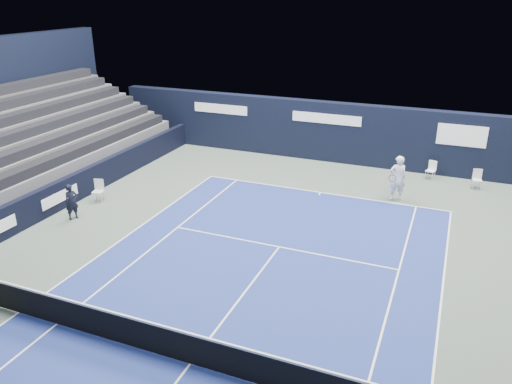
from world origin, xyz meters
TOP-DOWN VIEW (x-y plane):
  - ground at (0.00, 2.00)m, footprint 48.00×48.00m
  - court_surface at (0.00, 0.00)m, footprint 10.97×23.77m
  - folding_chair_back_a at (4.41, 15.65)m, footprint 0.48×0.50m
  - folding_chair_back_b at (6.41, 15.10)m, footprint 0.45×0.43m
  - line_judge_chair at (-8.58, 7.45)m, footprint 0.51×0.50m
  - line_judge at (-8.34, 5.56)m, footprint 0.53×0.62m
  - court_markings at (0.00, 0.00)m, footprint 11.03×23.83m
  - tennis_net at (0.00, 0.00)m, footprint 12.90×0.10m
  - back_sponsor_wall at (0.01, 16.50)m, footprint 26.00×0.63m
  - side_barrier_left at (-9.50, 5.97)m, footprint 0.33×22.00m
  - spectator_stand at (-13.27, 6.98)m, footprint 6.00×18.00m
  - tennis_player at (3.19, 12.33)m, footprint 0.85×0.97m

SIDE VIEW (x-z plane):
  - ground at x=0.00m, z-range 0.00..0.00m
  - court_surface at x=0.00m, z-range 0.00..0.01m
  - court_markings at x=0.00m, z-range 0.01..0.01m
  - tennis_net at x=0.00m, z-range -0.04..1.06m
  - folding_chair_back_b at x=6.41m, z-range 0.06..0.96m
  - line_judge_chair at x=-8.58m, z-range 0.07..1.01m
  - folding_chair_back_a at x=4.41m, z-range 0.15..1.02m
  - side_barrier_left at x=-9.50m, z-range 0.00..1.20m
  - line_judge at x=-8.34m, z-range 0.00..1.43m
  - tennis_player at x=3.19m, z-range 0.00..1.99m
  - back_sponsor_wall at x=0.01m, z-range 0.00..3.10m
  - spectator_stand at x=-13.27m, z-range -1.25..5.15m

